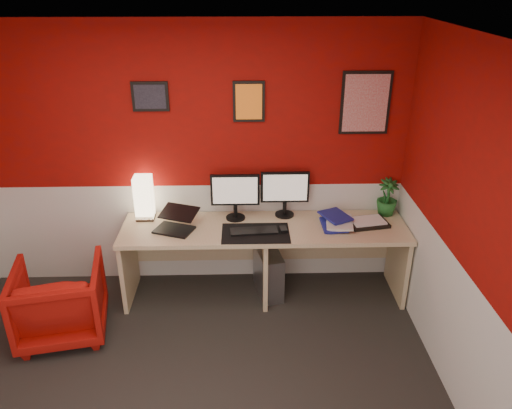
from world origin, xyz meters
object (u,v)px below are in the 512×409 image
shoji_lamp (144,199)px  zen_tray (368,223)px  monitor_left (235,190)px  monitor_right (285,187)px  pc_tower (268,272)px  desk (264,261)px  laptop (173,220)px  armchair (60,300)px  potted_plant (387,197)px

shoji_lamp → zen_tray: size_ratio=1.14×
monitor_left → monitor_right: bearing=6.6°
pc_tower → desk: bearing=-156.8°
shoji_lamp → laptop: shoji_lamp is taller
laptop → monitor_left: size_ratio=0.57×
monitor_right → armchair: bearing=-158.9°
monitor_left → zen_tray: 1.25m
monitor_left → armchair: (-1.48, -0.70, -0.69)m
monitor_left → armchair: size_ratio=0.81×
monitor_left → potted_plant: 1.44m
desk → monitor_right: size_ratio=4.48×
desk → armchair: size_ratio=3.62×
shoji_lamp → monitor_left: (0.84, -0.03, 0.09)m
pc_tower → monitor_left: bearing=142.9°
monitor_left → monitor_right: same height
desk → zen_tray: size_ratio=7.43×
pc_tower → laptop: bearing=174.3°
monitor_left → potted_plant: (1.43, 0.05, -0.11)m
shoji_lamp → pc_tower: shoji_lamp is taller
laptop → potted_plant: potted_plant is taller
laptop → zen_tray: (1.76, 0.08, -0.09)m
laptop → shoji_lamp: bearing=159.3°
desk → pc_tower: 0.15m
monitor_right → potted_plant: (0.97, -0.00, -0.11)m
monitor_right → pc_tower: size_ratio=1.29×
shoji_lamp → pc_tower: size_ratio=0.89×
desk → monitor_right: bearing=49.2°
armchair → zen_tray: bearing=-179.4°
desk → monitor_right: 0.72m
monitor_left → monitor_right: (0.47, 0.05, 0.00)m
laptop → zen_tray: laptop is taller
desk → laptop: laptop is taller
zen_tray → monitor_right: bearing=164.7°
monitor_left → monitor_right: size_ratio=1.00×
desk → monitor_right: (0.20, 0.23, 0.66)m
armchair → laptop: bearing=-164.3°
shoji_lamp → zen_tray: (2.06, -0.18, -0.18)m
monitor_right → desk: bearing=-130.8°
laptop → potted_plant: 2.00m
desk → shoji_lamp: shoji_lamp is taller
laptop → armchair: (-0.93, -0.47, -0.51)m
desk → shoji_lamp: (-1.11, 0.21, 0.56)m
desk → armchair: (-1.74, -0.52, -0.04)m
monitor_right → potted_plant: size_ratio=1.64×
laptop → monitor_left: bearing=43.4°
monitor_right → pc_tower: (-0.16, -0.20, -0.80)m
pc_tower → shoji_lamp: bearing=160.2°
zen_tray → pc_tower: 1.05m
shoji_lamp → monitor_left: bearing=-1.8°
monitor_right → pc_tower: 0.84m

